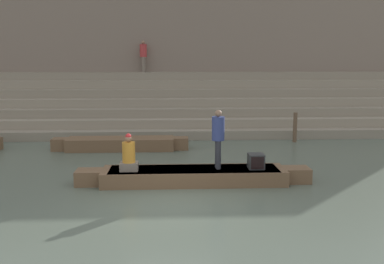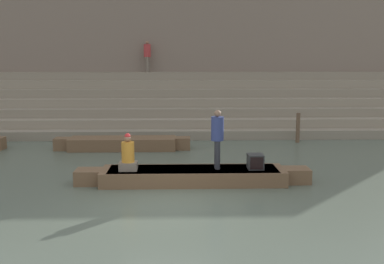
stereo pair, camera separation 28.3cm
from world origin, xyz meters
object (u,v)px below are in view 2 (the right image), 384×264
object	(u,v)px
mooring_post	(298,128)
person_standing	(217,135)
person_on_steps	(147,54)
moored_boat_shore	(123,143)
rowboat_main	(193,175)
person_rowing	(128,156)
tv_set	(255,161)

from	to	relation	value
mooring_post	person_standing	bearing A→B (deg)	-122.90
person_on_steps	moored_boat_shore	bearing A→B (deg)	134.72
person_standing	mooring_post	distance (m)	7.51
person_standing	person_on_steps	size ratio (longest dim) A/B	1.04
person_standing	person_on_steps	world-z (taller)	person_on_steps
rowboat_main	person_rowing	world-z (taller)	person_rowing
rowboat_main	person_rowing	distance (m)	2.00
rowboat_main	moored_boat_shore	world-z (taller)	moored_boat_shore
person_standing	tv_set	size ratio (longest dim) A/B	3.72
person_standing	tv_set	world-z (taller)	person_standing
person_standing	person_rowing	distance (m)	2.67
rowboat_main	tv_set	distance (m)	1.88
person_standing	person_on_steps	bearing A→B (deg)	104.15
rowboat_main	person_on_steps	size ratio (longest dim) A/B	4.12
person_standing	rowboat_main	bearing A→B (deg)	-175.41
rowboat_main	person_rowing	size ratio (longest dim) A/B	6.32
moored_boat_shore	person_rowing	bearing A→B (deg)	-76.00
rowboat_main	person_on_steps	bearing A→B (deg)	98.11
person_rowing	moored_boat_shore	bearing A→B (deg)	107.30
tv_set	mooring_post	bearing A→B (deg)	71.27
rowboat_main	moored_boat_shore	distance (m)	5.67
person_standing	person_rowing	xyz separation A→B (m)	(-2.61, -0.17, -0.57)
tv_set	moored_boat_shore	xyz separation A→B (m)	(-4.53, 5.05, -0.40)
person_rowing	tv_set	xyz separation A→B (m)	(3.73, 0.07, -0.21)
person_rowing	person_on_steps	size ratio (longest dim) A/B	0.65
person_rowing	person_on_steps	xyz separation A→B (m)	(-0.22, 11.74, 2.98)
mooring_post	person_on_steps	bearing A→B (deg)	142.40
moored_boat_shore	person_on_steps	bearing A→B (deg)	90.01
mooring_post	person_on_steps	distance (m)	9.25
mooring_post	person_on_steps	size ratio (longest dim) A/B	0.78
person_on_steps	person_standing	bearing A→B (deg)	153.50
rowboat_main	person_standing	size ratio (longest dim) A/B	3.98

